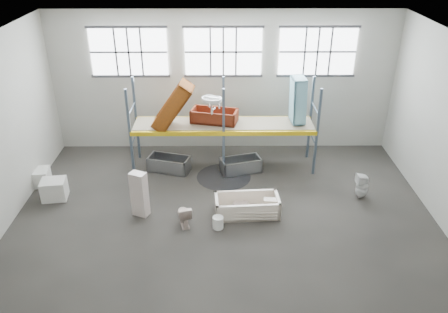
{
  "coord_description": "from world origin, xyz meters",
  "views": [
    {
      "loc": [
        -0.09,
        -10.15,
        7.57
      ],
      "look_at": [
        0.0,
        1.5,
        1.4
      ],
      "focal_mm": 35.99,
      "sensor_mm": 36.0,
      "label": 1
    }
  ],
  "objects_px": {
    "steel_tub_right": "(241,165)",
    "bucket": "(218,222)",
    "blue_tub_upright": "(298,100)",
    "carton_near": "(54,189)",
    "cistern_tall": "(140,194)",
    "steel_tub_left": "(169,164)",
    "rust_tub_flat": "(214,116)",
    "bathtub_beige": "(247,206)",
    "toilet_white": "(362,186)",
    "toilet_beige": "(184,215)"
  },
  "relations": [
    {
      "from": "steel_tub_left",
      "to": "blue_tub_upright",
      "type": "bearing_deg",
      "value": 4.78
    },
    {
      "from": "bathtub_beige",
      "to": "steel_tub_left",
      "type": "relative_size",
      "value": 1.34
    },
    {
      "from": "rust_tub_flat",
      "to": "carton_near",
      "type": "xyz_separation_m",
      "value": [
        -4.86,
        -2.12,
        -1.51
      ]
    },
    {
      "from": "steel_tub_right",
      "to": "carton_near",
      "type": "height_order",
      "value": "carton_near"
    },
    {
      "from": "bathtub_beige",
      "to": "steel_tub_right",
      "type": "relative_size",
      "value": 1.39
    },
    {
      "from": "bathtub_beige",
      "to": "toilet_beige",
      "type": "xyz_separation_m",
      "value": [
        -1.78,
        -0.52,
        0.06
      ]
    },
    {
      "from": "toilet_white",
      "to": "carton_near",
      "type": "bearing_deg",
      "value": -95.25
    },
    {
      "from": "blue_tub_upright",
      "to": "carton_near",
      "type": "bearing_deg",
      "value": -164.9
    },
    {
      "from": "blue_tub_upright",
      "to": "cistern_tall",
      "type": "bearing_deg",
      "value": -148.68
    },
    {
      "from": "rust_tub_flat",
      "to": "bucket",
      "type": "bearing_deg",
      "value": -88.01
    },
    {
      "from": "steel_tub_left",
      "to": "rust_tub_flat",
      "type": "xyz_separation_m",
      "value": [
        1.54,
        0.43,
        1.57
      ]
    },
    {
      "from": "steel_tub_left",
      "to": "bathtub_beige",
      "type": "bearing_deg",
      "value": -45.6
    },
    {
      "from": "toilet_beige",
      "to": "toilet_white",
      "type": "height_order",
      "value": "toilet_white"
    },
    {
      "from": "cistern_tall",
      "to": "rust_tub_flat",
      "type": "relative_size",
      "value": 0.91
    },
    {
      "from": "carton_near",
      "to": "toilet_white",
      "type": "bearing_deg",
      "value": -0.22
    },
    {
      "from": "toilet_beige",
      "to": "bucket",
      "type": "relative_size",
      "value": 1.89
    },
    {
      "from": "bathtub_beige",
      "to": "bucket",
      "type": "xyz_separation_m",
      "value": [
        -0.84,
        -0.68,
        -0.1
      ]
    },
    {
      "from": "toilet_beige",
      "to": "cistern_tall",
      "type": "relative_size",
      "value": 0.48
    },
    {
      "from": "carton_near",
      "to": "toilet_beige",
      "type": "bearing_deg",
      "value": -18.94
    },
    {
      "from": "steel_tub_right",
      "to": "bucket",
      "type": "relative_size",
      "value": 3.78
    },
    {
      "from": "toilet_beige",
      "to": "steel_tub_left",
      "type": "distance_m",
      "value": 3.16
    },
    {
      "from": "carton_near",
      "to": "steel_tub_right",
      "type": "bearing_deg",
      "value": 15.52
    },
    {
      "from": "cistern_tall",
      "to": "blue_tub_upright",
      "type": "distance_m",
      "value": 5.88
    },
    {
      "from": "rust_tub_flat",
      "to": "cistern_tall",
      "type": "bearing_deg",
      "value": -124.88
    },
    {
      "from": "cistern_tall",
      "to": "bucket",
      "type": "bearing_deg",
      "value": 7.92
    },
    {
      "from": "toilet_white",
      "to": "steel_tub_right",
      "type": "bearing_deg",
      "value": -119.3
    },
    {
      "from": "bathtub_beige",
      "to": "toilet_beige",
      "type": "bearing_deg",
      "value": -167.76
    },
    {
      "from": "cistern_tall",
      "to": "rust_tub_flat",
      "type": "distance_m",
      "value": 3.84
    },
    {
      "from": "bucket",
      "to": "cistern_tall",
      "type": "bearing_deg",
      "value": 163.34
    },
    {
      "from": "toilet_beige",
      "to": "cistern_tall",
      "type": "distance_m",
      "value": 1.42
    },
    {
      "from": "rust_tub_flat",
      "to": "toilet_white",
      "type": "bearing_deg",
      "value": -25.64
    },
    {
      "from": "cistern_tall",
      "to": "steel_tub_right",
      "type": "relative_size",
      "value": 1.03
    },
    {
      "from": "cistern_tall",
      "to": "rust_tub_flat",
      "type": "xyz_separation_m",
      "value": [
        2.09,
        3.01,
        1.14
      ]
    },
    {
      "from": "toilet_beige",
      "to": "steel_tub_left",
      "type": "bearing_deg",
      "value": -92.42
    },
    {
      "from": "toilet_beige",
      "to": "toilet_white",
      "type": "distance_m",
      "value": 5.49
    },
    {
      "from": "steel_tub_left",
      "to": "rust_tub_flat",
      "type": "relative_size",
      "value": 0.91
    },
    {
      "from": "bathtub_beige",
      "to": "steel_tub_left",
      "type": "xyz_separation_m",
      "value": [
        -2.51,
        2.56,
        -0.02
      ]
    },
    {
      "from": "toilet_beige",
      "to": "cistern_tall",
      "type": "bearing_deg",
      "value": -37.25
    },
    {
      "from": "steel_tub_right",
      "to": "bucket",
      "type": "height_order",
      "value": "steel_tub_right"
    },
    {
      "from": "toilet_white",
      "to": "steel_tub_left",
      "type": "relative_size",
      "value": 0.59
    },
    {
      "from": "toilet_white",
      "to": "bathtub_beige",
      "type": "bearing_deg",
      "value": -81.76
    },
    {
      "from": "toilet_white",
      "to": "steel_tub_right",
      "type": "height_order",
      "value": "toilet_white"
    },
    {
      "from": "blue_tub_upright",
      "to": "bucket",
      "type": "xyz_separation_m",
      "value": [
        -2.59,
        -3.59,
        -2.22
      ]
    },
    {
      "from": "bucket",
      "to": "bathtub_beige",
      "type": "bearing_deg",
      "value": 39.05
    },
    {
      "from": "carton_near",
      "to": "rust_tub_flat",
      "type": "bearing_deg",
      "value": 23.6
    },
    {
      "from": "steel_tub_right",
      "to": "blue_tub_upright",
      "type": "xyz_separation_m",
      "value": [
        1.83,
        0.45,
        2.15
      ]
    },
    {
      "from": "toilet_white",
      "to": "blue_tub_upright",
      "type": "bearing_deg",
      "value": -144.42
    },
    {
      "from": "toilet_white",
      "to": "cistern_tall",
      "type": "bearing_deg",
      "value": -87.72
    },
    {
      "from": "bathtub_beige",
      "to": "steel_tub_right",
      "type": "height_order",
      "value": "bathtub_beige"
    },
    {
      "from": "steel_tub_right",
      "to": "toilet_white",
      "type": "bearing_deg",
      "value": -24.26
    }
  ]
}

